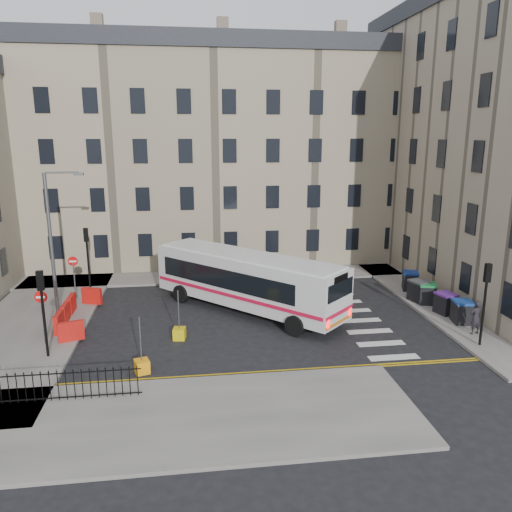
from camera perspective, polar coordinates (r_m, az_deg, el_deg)
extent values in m
plane|color=black|center=(28.86, 3.38, -6.90)|extent=(120.00, 120.00, 0.00)
cube|color=slate|center=(36.52, -8.52, -2.44)|extent=(36.00, 3.20, 0.15)
cube|color=slate|center=(35.14, 16.69, -3.53)|extent=(2.40, 26.00, 0.15)
cube|color=slate|center=(30.56, -23.95, -6.77)|extent=(6.00, 22.00, 0.15)
cube|color=slate|center=(19.41, -12.23, -17.93)|extent=(20.00, 6.00, 0.15)
cube|color=gray|center=(42.08, -10.19, 10.60)|extent=(38.00, 10.50, 16.00)
cube|color=black|center=(42.51, -10.71, 22.24)|extent=(38.30, 10.80, 1.20)
cylinder|color=black|center=(26.53, 24.52, -6.04)|extent=(0.12, 0.12, 3.20)
cube|color=black|center=(25.95, 24.97, -1.77)|extent=(0.28, 0.22, 0.90)
cylinder|color=black|center=(34.70, -18.60, -1.01)|extent=(0.12, 0.12, 3.20)
cube|color=black|center=(34.26, -18.86, 2.30)|extent=(0.28, 0.22, 0.90)
cylinder|color=black|center=(24.94, -23.00, -7.12)|extent=(0.12, 0.12, 3.20)
cube|color=black|center=(24.32, -23.45, -2.59)|extent=(0.28, 0.22, 0.90)
cylinder|color=#595B5E|center=(30.12, -22.36, 1.19)|extent=(0.20, 0.20, 8.00)
cube|color=#595B5E|center=(29.58, -23.09, 8.90)|extent=(0.50, 0.22, 0.14)
cylinder|color=#595B5E|center=(33.02, -20.03, -2.59)|extent=(0.08, 0.08, 2.40)
cube|color=red|center=(32.65, -20.24, -0.06)|extent=(0.60, 0.04, 0.60)
cylinder|color=#595B5E|center=(26.56, -23.14, -6.79)|extent=(0.08, 0.08, 2.40)
cube|color=red|center=(26.10, -23.45, -3.70)|extent=(0.60, 0.04, 0.60)
cube|color=red|center=(28.08, -21.62, -7.08)|extent=(0.25, 1.25, 1.00)
cube|color=red|center=(29.44, -20.94, -6.05)|extent=(0.25, 1.25, 1.00)
cube|color=red|center=(30.82, -20.33, -5.12)|extent=(0.25, 1.25, 1.00)
cube|color=red|center=(31.85, -18.26, -4.35)|extent=(1.26, 0.66, 1.00)
cube|color=red|center=(26.68, -20.38, -8.05)|extent=(1.26, 0.66, 1.00)
cube|color=black|center=(21.20, -23.82, -12.32)|extent=(7.80, 0.04, 0.04)
cube|color=black|center=(21.65, -23.55, -14.76)|extent=(7.80, 0.04, 0.04)
cube|color=silver|center=(29.10, -1.05, -2.64)|extent=(10.52, 10.82, 2.79)
cube|color=black|center=(28.37, -3.74, -2.63)|extent=(6.84, 7.15, 1.12)
cube|color=black|center=(30.43, -0.17, -1.46)|extent=(6.84, 7.15, 1.12)
cube|color=black|center=(33.16, -9.28, -0.26)|extent=(1.82, 1.74, 1.23)
cube|color=black|center=(25.61, 9.63, -3.83)|extent=(1.82, 1.74, 0.89)
cube|color=red|center=(28.28, -2.88, -4.57)|extent=(8.37, 8.76, 0.20)
cube|color=red|center=(30.35, 0.66, -3.26)|extent=(8.37, 8.76, 0.20)
cube|color=#FF0C0C|center=(25.19, 8.26, -7.73)|extent=(0.21, 0.21, 0.45)
cube|color=#FF0C0C|center=(27.03, 10.69, -6.31)|extent=(0.21, 0.21, 0.45)
cylinder|color=black|center=(31.28, -8.55, -4.29)|extent=(1.00, 1.02, 1.12)
cylinder|color=black|center=(33.14, -5.02, -3.15)|extent=(1.00, 1.02, 1.12)
cylinder|color=black|center=(26.02, 4.45, -7.96)|extent=(1.00, 1.02, 1.12)
cylinder|color=black|center=(28.23, 7.67, -6.27)|extent=(1.00, 1.02, 1.12)
cube|color=black|center=(29.54, 22.49, -6.01)|extent=(1.09, 1.21, 1.12)
cube|color=navy|center=(29.35, 22.60, -4.86)|extent=(1.14, 1.26, 0.12)
cube|color=black|center=(30.67, 20.83, -5.17)|extent=(1.13, 1.23, 1.09)
cube|color=#54217E|center=(30.49, 20.93, -4.10)|extent=(1.19, 1.29, 0.11)
cube|color=black|center=(32.07, 18.93, -4.16)|extent=(1.21, 1.30, 1.13)
cube|color=#1B7D3B|center=(31.90, 19.01, -3.09)|extent=(1.27, 1.36, 0.12)
cube|color=black|center=(32.38, 18.14, -3.89)|extent=(1.26, 1.36, 1.17)
cube|color=#3E3E40|center=(32.19, 18.23, -2.80)|extent=(1.32, 1.42, 0.12)
cube|color=black|center=(34.45, 17.20, -2.82)|extent=(1.20, 1.30, 1.11)
cube|color=navy|center=(34.29, 17.27, -1.83)|extent=(1.27, 1.36, 0.12)
imported|color=black|center=(28.06, 23.82, -6.44)|extent=(0.73, 0.56, 1.79)
cube|color=gold|center=(25.95, -8.74, -8.76)|extent=(0.69, 0.69, 0.60)
cube|color=orange|center=(22.85, -12.90, -12.20)|extent=(0.76, 0.76, 0.60)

